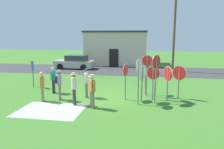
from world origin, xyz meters
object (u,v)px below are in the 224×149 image
at_px(stop_sign_center_cluster, 168,77).
at_px(person_in_blue, 42,85).
at_px(parked_car_on_street, 75,63).
at_px(info_panel_leftmost, 33,69).
at_px(stop_sign_rear_right, 147,69).
at_px(person_in_teal, 86,81).
at_px(utility_pole, 175,26).
at_px(stop_sign_leaning_right, 142,77).
at_px(person_on_left, 53,79).
at_px(stop_sign_nearest, 138,74).
at_px(person_with_sunhat, 74,87).
at_px(stop_sign_leaning_left, 125,75).
at_px(person_near_signs, 92,89).
at_px(stop_sign_far_back, 145,69).
at_px(person_holding_notes, 59,83).
at_px(stop_sign_tallest, 153,77).
at_px(stop_sign_low_front, 179,76).
at_px(stop_sign_rear_left, 156,70).

relative_size(stop_sign_center_cluster, person_in_blue, 1.17).
xyz_separation_m(parked_car_on_street, info_panel_leftmost, (-0.09, -8.98, 0.61)).
xyz_separation_m(stop_sign_rear_right, person_in_teal, (-3.53, -0.90, -0.71)).
distance_m(utility_pole, stop_sign_center_cluster, 11.19).
distance_m(stop_sign_leaning_right, person_in_teal, 3.33).
bearing_deg(parked_car_on_street, info_panel_leftmost, -90.59).
xyz_separation_m(stop_sign_center_cluster, person_on_left, (-7.06, 0.50, -0.40)).
bearing_deg(person_on_left, stop_sign_center_cluster, -4.06).
xyz_separation_m(stop_sign_nearest, stop_sign_center_cluster, (1.60, 1.01, -0.33)).
distance_m(stop_sign_center_cluster, person_with_sunhat, 5.23).
height_order(parked_car_on_street, stop_sign_leaning_left, stop_sign_leaning_left).
distance_m(stop_sign_leaning_left, person_near_signs, 2.35).
xyz_separation_m(stop_sign_leaning_right, person_in_teal, (-3.28, 0.37, -0.43)).
bearing_deg(stop_sign_center_cluster, stop_sign_nearest, -147.70).
distance_m(stop_sign_rear_right, info_panel_leftmost, 8.06).
bearing_deg(stop_sign_far_back, person_near_signs, -129.58).
height_order(stop_sign_leaning_left, person_holding_notes, stop_sign_leaning_left).
distance_m(stop_sign_far_back, person_in_blue, 6.25).
bearing_deg(stop_sign_tallest, stop_sign_nearest, -126.40).
distance_m(person_in_blue, person_in_teal, 2.52).
bearing_deg(person_near_signs, stop_sign_center_cluster, 26.87).
distance_m(utility_pole, person_with_sunhat, 14.26).
bearing_deg(person_on_left, stop_sign_low_front, -0.23).
relative_size(stop_sign_rear_right, person_near_signs, 1.45).
relative_size(stop_sign_rear_right, stop_sign_far_back, 1.05).
relative_size(person_on_left, person_near_signs, 0.97).
relative_size(person_on_left, person_holding_notes, 0.97).
distance_m(stop_sign_far_back, stop_sign_center_cluster, 1.76).
bearing_deg(utility_pole, stop_sign_rear_right, -105.04).
xyz_separation_m(stop_sign_rear_right, stop_sign_leaning_right, (-0.25, -1.27, -0.28)).
height_order(stop_sign_far_back, person_on_left, stop_sign_far_back).
distance_m(person_on_left, person_with_sunhat, 2.95).
bearing_deg(stop_sign_far_back, stop_sign_rear_right, -79.50).
distance_m(stop_sign_far_back, stop_sign_leaning_left, 1.84).
bearing_deg(stop_sign_tallest, stop_sign_leaning_left, -168.71).
height_order(utility_pole, person_holding_notes, utility_pole).
bearing_deg(person_with_sunhat, utility_pole, 62.14).
relative_size(person_with_sunhat, person_holding_notes, 1.00).
xyz_separation_m(parked_car_on_street, stop_sign_far_back, (7.81, -9.53, 0.91)).
bearing_deg(parked_car_on_street, stop_sign_leaning_right, -55.80).
bearing_deg(stop_sign_rear_left, person_holding_notes, -175.68).
height_order(stop_sign_low_front, person_with_sunhat, stop_sign_low_front).
distance_m(stop_sign_center_cluster, person_in_teal, 4.71).
bearing_deg(stop_sign_nearest, person_on_left, 164.47).
height_order(parked_car_on_street, stop_sign_low_front, stop_sign_low_front).
bearing_deg(person_with_sunhat, stop_sign_low_front, 19.91).
bearing_deg(parked_car_on_street, person_holding_notes, -75.69).
bearing_deg(stop_sign_rear_left, person_near_signs, -155.00).
bearing_deg(person_on_left, info_panel_leftmost, 148.82).
distance_m(person_in_blue, info_panel_leftmost, 3.79).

